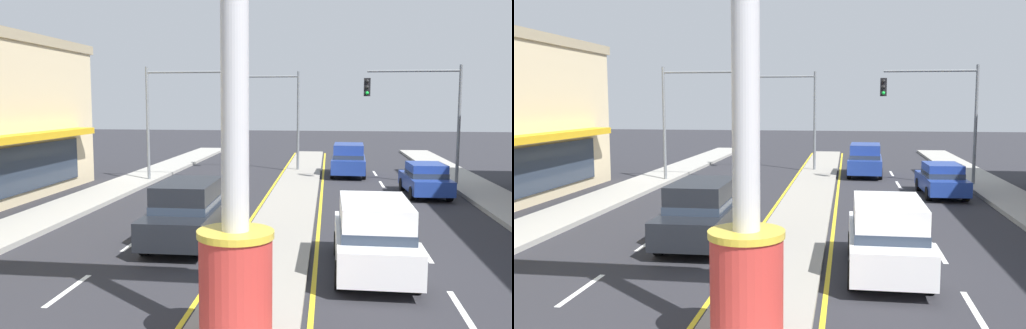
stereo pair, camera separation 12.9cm
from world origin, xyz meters
TOP-DOWN VIEW (x-y plane):
  - median_strip at (0.00, 18.00)m, footprint 2.16×52.00m
  - sidewalk_left at (-8.85, 16.00)m, footprint 2.34×60.00m
  - lane_markings at (0.00, 16.65)m, footprint 8.90×52.00m
  - district_sign at (-0.00, 6.70)m, footprint 7.04×1.34m
  - traffic_light_left_side at (-6.32, 25.80)m, footprint 4.86×0.46m
  - traffic_light_right_side at (6.32, 26.30)m, footprint 4.86×0.46m
  - traffic_light_median_far at (-1.84, 31.42)m, footprint 4.20×0.46m
  - sedan_near_right_lane at (6.03, 23.47)m, footprint 1.95×4.36m
  - suv_far_right_lane at (2.73, 11.47)m, footprint 1.98×4.61m
  - suv_near_left_lane at (-2.73, 13.75)m, footprint 2.01×4.62m
  - suv_mid_left_lane at (2.73, 29.87)m, footprint 2.11×4.68m

SIDE VIEW (x-z plane):
  - lane_markings at x=0.00m, z-range 0.00..0.01m
  - median_strip at x=0.00m, z-range 0.00..0.14m
  - sidewalk_left at x=-8.85m, z-range 0.00..0.18m
  - sedan_near_right_lane at x=6.03m, z-range 0.02..1.55m
  - suv_far_right_lane at x=2.73m, z-range 0.03..1.93m
  - suv_near_left_lane at x=-2.73m, z-range 0.03..1.93m
  - suv_mid_left_lane at x=2.73m, z-range 0.03..1.93m
  - traffic_light_median_far at x=-1.84m, z-range 1.09..7.29m
  - traffic_light_left_side at x=-6.32m, z-range 1.15..7.35m
  - traffic_light_right_side at x=6.32m, z-range 1.15..7.35m
  - district_sign at x=0.00m, z-range 0.17..8.40m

